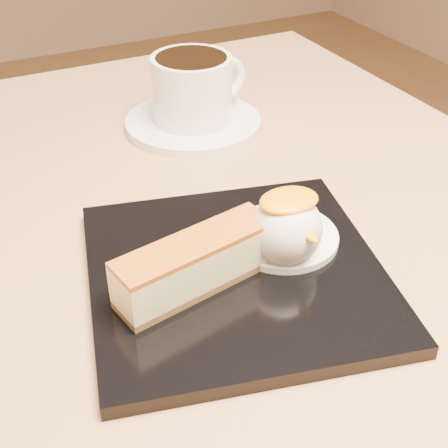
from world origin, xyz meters
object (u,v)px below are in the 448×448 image
cheesecake (196,264)px  ice_cream_scoop (286,229)px  coffee_cup (194,87)px  table (151,358)px  dessert_plate (236,274)px  saucer (193,123)px

cheesecake → ice_cream_scoop: 0.08m
cheesecake → coffee_cup: coffee_cup is taller
table → dessert_plate: size_ratio=3.64×
cheesecake → ice_cream_scoop: bearing=-10.8°
cheesecake → dessert_plate: bearing=-2.6°
saucer → coffee_cup: coffee_cup is taller
cheesecake → table: bearing=85.5°
dessert_plate → ice_cream_scoop: bearing=-7.1°
coffee_cup → dessert_plate: bearing=-119.2°
dessert_plate → saucer: (0.08, 0.26, -0.00)m
dessert_plate → coffee_cup: bearing=72.5°
coffee_cup → ice_cream_scoop: bearing=-110.5°
dessert_plate → coffee_cup: 0.27m
cheesecake → saucer: bearing=55.6°
saucer → dessert_plate: bearing=-107.1°
dessert_plate → ice_cream_scoop: size_ratio=3.99×
coffee_cup → cheesecake: bearing=-125.6°
cheesecake → coffee_cup: size_ratio=1.10×
table → dessert_plate: dessert_plate is taller
dessert_plate → saucer: dessert_plate is taller
saucer → coffee_cup: bearing=11.6°
cheesecake → ice_cream_scoop: (0.08, 0.00, 0.01)m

